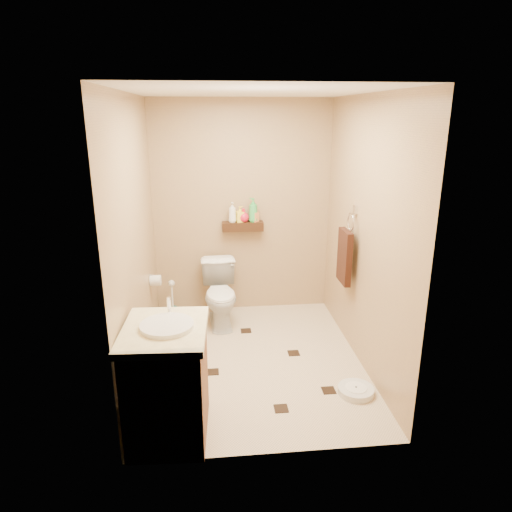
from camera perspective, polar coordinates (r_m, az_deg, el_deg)
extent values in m
plane|color=beige|center=(4.43, -0.37, -12.87)|extent=(2.50, 2.50, 0.00)
cube|color=#A17D5C|center=(5.18, -1.75, 5.88)|extent=(2.00, 0.04, 2.40)
cube|color=#A17D5C|center=(2.79, 2.08, -4.46)|extent=(2.00, 0.04, 2.40)
cube|color=#A17D5C|center=(4.00, -14.83, 1.81)|extent=(0.04, 2.50, 2.40)
cube|color=#A17D5C|center=(4.18, 13.39, 2.58)|extent=(0.04, 2.50, 2.40)
cube|color=silver|center=(3.83, -0.45, 19.87)|extent=(2.00, 2.50, 0.02)
cube|color=#32170D|center=(5.14, -1.67, 3.74)|extent=(0.46, 0.14, 0.10)
cube|color=black|center=(4.27, -5.44, -14.23)|extent=(0.11, 0.11, 0.01)
cube|color=black|center=(4.56, 4.73, -12.00)|extent=(0.11, 0.11, 0.01)
cube|color=black|center=(3.81, 3.16, -18.49)|extent=(0.11, 0.11, 0.01)
cube|color=black|center=(4.92, -8.35, -9.80)|extent=(0.11, 0.11, 0.01)
cube|color=black|center=(4.06, 9.06, -16.24)|extent=(0.11, 0.11, 0.01)
cube|color=black|center=(4.96, -1.27, -9.32)|extent=(0.11, 0.11, 0.01)
imported|color=white|center=(5.01, -4.46, -4.80)|extent=(0.42, 0.70, 0.69)
cube|color=brown|center=(3.42, -10.96, -15.52)|extent=(0.56, 0.68, 0.79)
cube|color=#FBF2B5|center=(3.21, -11.40, -9.18)|extent=(0.60, 0.72, 0.05)
cylinder|color=silver|center=(3.19, -11.06, -8.69)|extent=(0.37, 0.37, 0.05)
cylinder|color=silver|center=(3.37, -10.82, -6.01)|extent=(0.03, 0.03, 0.12)
cylinder|color=silver|center=(4.05, 12.37, -16.11)|extent=(0.35, 0.35, 0.05)
cylinder|color=white|center=(4.03, 12.40, -15.75)|extent=(0.18, 0.18, 0.01)
cylinder|color=#186258|center=(5.36, -10.32, -6.86)|extent=(0.10, 0.10, 0.11)
cylinder|color=silver|center=(5.29, -10.44, -4.86)|extent=(0.02, 0.02, 0.31)
sphere|color=silver|center=(5.23, -10.53, -3.37)|extent=(0.07, 0.07, 0.07)
cube|color=silver|center=(4.36, 12.31, 5.71)|extent=(0.03, 0.06, 0.08)
torus|color=silver|center=(4.38, 11.77, 4.17)|extent=(0.02, 0.19, 0.19)
cube|color=#361810|center=(4.46, 11.01, -0.09)|extent=(0.06, 0.30, 0.52)
cylinder|color=silver|center=(4.79, -12.45, -3.00)|extent=(0.11, 0.11, 0.11)
cylinder|color=silver|center=(4.77, -12.98, -2.33)|extent=(0.04, 0.02, 0.02)
imported|color=white|center=(5.10, -2.98, 5.48)|extent=(0.11, 0.11, 0.23)
imported|color=yellow|center=(5.11, -2.03, 5.25)|extent=(0.10, 0.09, 0.18)
imported|color=red|center=(5.11, -1.55, 5.12)|extent=(0.12, 0.12, 0.15)
imported|color=green|center=(5.11, -0.36, 5.78)|extent=(0.15, 0.15, 0.27)
imported|color=#E58B4C|center=(5.12, -0.16, 5.21)|extent=(0.10, 0.10, 0.16)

